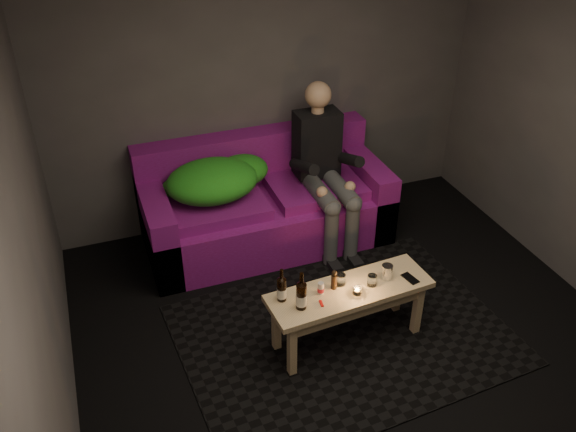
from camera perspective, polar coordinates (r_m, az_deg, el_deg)
name	(u,v)px	position (r m, az deg, el deg)	size (l,w,h in m)	color
floor	(371,367)	(4.54, 7.75, -13.80)	(4.50, 4.50, 0.00)	black
room	(356,131)	(3.90, 6.41, 7.90)	(4.50, 4.50, 4.50)	silver
rug	(344,334)	(4.74, 5.23, -10.97)	(2.41, 1.75, 0.01)	black
sofa	(264,206)	(5.56, -2.26, 0.97)	(2.18, 0.98, 0.94)	#7B1063
green_blanket	(216,179)	(5.28, -6.71, 3.45)	(0.96, 0.65, 0.33)	#2E8918
person	(324,165)	(5.37, 3.40, 4.78)	(0.39, 0.90, 1.45)	black
coffee_table	(349,298)	(4.44, 5.76, -7.66)	(1.23, 0.46, 0.49)	tan
beer_bottle_a	(282,289)	(4.21, -0.60, -6.83)	(0.07, 0.07, 0.26)	black
beer_bottle_b	(301,295)	(4.14, 1.26, -7.42)	(0.07, 0.07, 0.30)	black
salt_shaker	(321,288)	(4.30, 3.09, -6.76)	(0.04, 0.04, 0.09)	silver
pepper_mill	(334,282)	(4.34, 4.32, -6.14)	(0.04, 0.04, 0.12)	black
tumbler_back	(341,279)	(4.39, 4.94, -5.94)	(0.07, 0.07, 0.08)	white
tealight	(357,291)	(4.33, 6.49, -6.96)	(0.06, 0.06, 0.05)	white
tumbler_front	(372,280)	(4.41, 7.87, -5.97)	(0.07, 0.07, 0.08)	white
steel_cup	(387,272)	(4.48, 9.24, -5.17)	(0.08, 0.08, 0.11)	silver
smartphone	(410,278)	(4.53, 11.36, -5.75)	(0.07, 0.14, 0.01)	black
red_lighter	(321,303)	(4.24, 3.13, -8.17)	(0.02, 0.06, 0.01)	red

